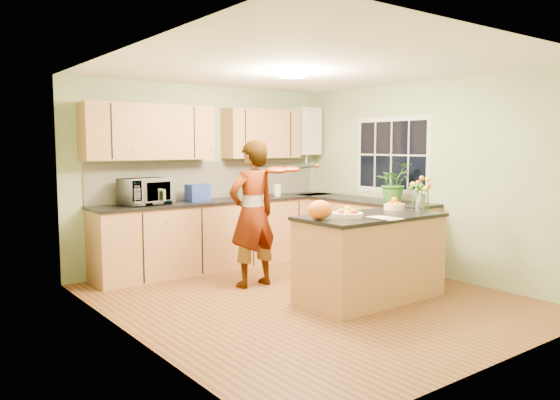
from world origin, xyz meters
TOP-DOWN VIEW (x-y plane):
  - floor at (0.00, 0.00)m, footprint 4.50×4.50m
  - ceiling at (0.00, 0.00)m, footprint 4.00×4.50m
  - wall_back at (0.00, 2.25)m, footprint 4.00×0.02m
  - wall_front at (0.00, -2.25)m, footprint 4.00×0.02m
  - wall_left at (-2.00, 0.00)m, footprint 0.02×4.50m
  - wall_right at (2.00, 0.00)m, footprint 0.02×4.50m
  - back_counter at (0.10, 1.95)m, footprint 3.64×0.62m
  - right_counter at (1.70, 0.85)m, footprint 0.62×2.24m
  - splashback at (0.10, 2.23)m, footprint 3.60×0.02m
  - upper_cabinets at (-0.18, 2.08)m, footprint 3.20×0.34m
  - boiler at (1.70, 2.09)m, footprint 0.40×0.30m
  - window_right at (1.99, 0.60)m, footprint 0.01×1.30m
  - light_switch at (-1.99, -0.60)m, footprint 0.02×0.09m
  - ceiling_lamp at (0.00, 0.30)m, footprint 0.30×0.30m
  - peninsula_island at (0.54, -0.40)m, footprint 1.63×0.83m
  - fruit_dish at (0.19, -0.40)m, footprint 0.32×0.32m
  - orange_bowl at (1.09, -0.25)m, footprint 0.24×0.24m
  - flower_vase at (1.14, -0.58)m, footprint 0.24×0.24m
  - orange_bag at (-0.15, -0.35)m, footprint 0.32×0.30m
  - papers at (0.44, -0.70)m, footprint 0.23×0.31m
  - violinist at (-0.17, 0.84)m, footprint 0.64×0.43m
  - violin at (0.03, 0.62)m, footprint 0.68×0.59m
  - microwave at (-1.02, 1.96)m, footprint 0.66×0.50m
  - blue_box at (-0.30, 1.93)m, footprint 0.29×0.21m
  - kettle at (0.40, 1.96)m, footprint 0.16×0.16m
  - jar_cream at (0.85, 2.00)m, footprint 0.13×0.13m
  - jar_white at (1.01, 1.92)m, footprint 0.15×0.15m
  - potted_plant at (1.70, 0.30)m, footprint 0.48×0.43m

SIDE VIEW (x-z plane):
  - floor at x=0.00m, z-range 0.00..0.00m
  - peninsula_island at x=0.54m, z-range 0.00..0.93m
  - back_counter at x=0.10m, z-range 0.00..0.94m
  - right_counter at x=1.70m, z-range 0.00..0.94m
  - violinist at x=-0.17m, z-range 0.00..1.74m
  - papers at x=0.44m, z-range 0.93..0.94m
  - fruit_dish at x=0.19m, z-range 0.92..1.04m
  - orange_bowl at x=1.09m, z-range 0.92..1.06m
  - jar_white at x=1.01m, z-range 0.94..1.11m
  - orange_bag at x=-0.15m, z-range 0.93..1.13m
  - jar_cream at x=0.85m, z-range 0.94..1.13m
  - blue_box at x=-0.30m, z-range 0.94..1.17m
  - kettle at x=0.40m, z-range 0.91..1.21m
  - microwave at x=-1.02m, z-range 0.94..1.27m
  - potted_plant at x=1.70m, z-range 0.94..1.45m
  - splashback at x=0.10m, z-range 0.94..1.46m
  - flower_vase at x=1.14m, z-range 1.00..1.45m
  - wall_back at x=0.00m, z-range 0.00..2.50m
  - wall_front at x=0.00m, z-range 0.00..2.50m
  - wall_left at x=-2.00m, z-range 0.00..2.50m
  - wall_right at x=2.00m, z-range 0.00..2.50m
  - light_switch at x=-1.99m, z-range 1.26..1.34m
  - violin at x=0.03m, z-range 1.31..1.48m
  - window_right at x=1.99m, z-range 1.02..2.08m
  - upper_cabinets at x=-0.18m, z-range 1.50..2.20m
  - boiler at x=1.70m, z-range 1.47..2.33m
  - ceiling_lamp at x=0.00m, z-range 2.43..2.50m
  - ceiling at x=0.00m, z-range 2.49..2.51m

